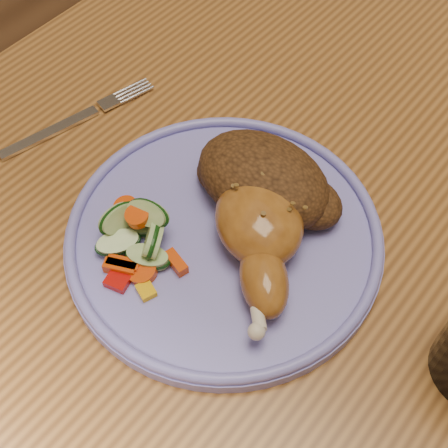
# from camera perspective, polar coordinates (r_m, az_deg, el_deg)

# --- Properties ---
(dining_table) EXTENTS (0.90, 1.40, 0.75)m
(dining_table) POSITION_cam_1_polar(r_m,az_deg,el_deg) (0.66, 11.88, -3.89)
(dining_table) COLOR #945C27
(dining_table) RESTS_ON ground
(plate) EXTENTS (0.28, 0.28, 0.01)m
(plate) POSITION_cam_1_polar(r_m,az_deg,el_deg) (0.56, 0.00, -1.25)
(plate) COLOR #7771CA
(plate) RESTS_ON dining_table
(plate_rim) EXTENTS (0.28, 0.28, 0.01)m
(plate_rim) POSITION_cam_1_polar(r_m,az_deg,el_deg) (0.55, 0.00, -0.60)
(plate_rim) COLOR #7771CA
(plate_rim) RESTS_ON plate
(chicken_leg) EXTENTS (0.13, 0.15, 0.05)m
(chicken_leg) POSITION_cam_1_polar(r_m,az_deg,el_deg) (0.52, 3.33, -0.94)
(chicken_leg) COLOR #995C20
(chicken_leg) RESTS_ON plate
(rice_pilaf) EXTENTS (0.14, 0.09, 0.06)m
(rice_pilaf) POSITION_cam_1_polar(r_m,az_deg,el_deg) (0.56, 3.84, 3.89)
(rice_pilaf) COLOR #4A2B12
(rice_pilaf) RESTS_ON plate
(vegetable_pile) EXTENTS (0.10, 0.09, 0.05)m
(vegetable_pile) POSITION_cam_1_polar(r_m,az_deg,el_deg) (0.54, -7.97, -1.15)
(vegetable_pile) COLOR #A50A05
(vegetable_pile) RESTS_ON plate
(fork) EXTENTS (0.05, 0.15, 0.00)m
(fork) POSITION_cam_1_polar(r_m,az_deg,el_deg) (0.67, -13.76, 9.10)
(fork) COLOR silver
(fork) RESTS_ON dining_table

